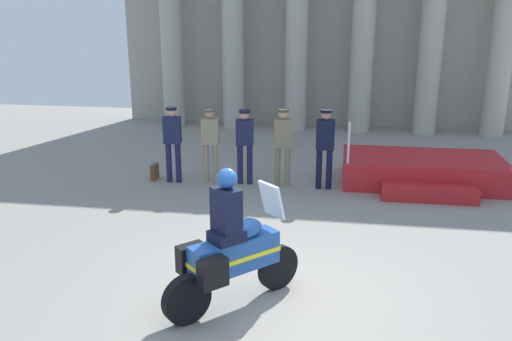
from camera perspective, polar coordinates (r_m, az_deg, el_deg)
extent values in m
plane|color=gray|center=(7.31, 1.52, -14.11)|extent=(28.24, 28.24, 0.00)
cube|color=#A49F91|center=(18.32, 7.96, 15.35)|extent=(13.95, 0.30, 6.79)
cylinder|color=#B2AD9E|center=(18.24, -9.00, 14.15)|extent=(0.70, 0.70, 6.06)
cylinder|color=#B2AD9E|center=(17.73, -2.47, 14.27)|extent=(0.70, 0.70, 6.06)
cylinder|color=#B2AD9E|center=(17.44, 4.36, 14.20)|extent=(0.70, 0.70, 6.06)
cylinder|color=#B2AD9E|center=(17.39, 11.31, 13.93)|extent=(0.70, 0.70, 6.06)
cylinder|color=#B2AD9E|center=(17.58, 18.19, 13.47)|extent=(0.70, 0.70, 6.06)
cylinder|color=#B2AD9E|center=(18.00, 24.80, 12.85)|extent=(0.70, 0.70, 6.06)
cube|color=#B21E23|center=(12.62, 17.19, 0.06)|extent=(3.49, 1.81, 0.62)
cube|color=#B21E23|center=(11.57, 17.87, -2.28)|extent=(1.92, 0.50, 0.31)
cylinder|color=silver|center=(11.49, 9.82, 2.91)|extent=(0.05, 0.05, 0.90)
cylinder|color=#191E42|center=(12.27, -9.23, 0.85)|extent=(0.13, 0.13, 0.91)
cylinder|color=#191E42|center=(12.20, -8.25, 0.81)|extent=(0.13, 0.13, 0.91)
cube|color=#191E42|center=(12.06, -8.90, 4.27)|extent=(0.40, 0.26, 0.60)
sphere|color=tan|center=(11.98, -8.98, 6.16)|extent=(0.21, 0.21, 0.21)
cylinder|color=black|center=(11.97, -9.00, 6.53)|extent=(0.24, 0.24, 0.06)
cylinder|color=gray|center=(12.15, -5.31, 0.80)|extent=(0.13, 0.13, 0.89)
cylinder|color=gray|center=(12.10, -4.30, 0.75)|extent=(0.13, 0.13, 0.89)
cube|color=gray|center=(11.94, -4.89, 4.17)|extent=(0.40, 0.26, 0.57)
sphere|color=tan|center=(11.86, -4.94, 6.02)|extent=(0.21, 0.21, 0.21)
cylinder|color=brown|center=(11.85, -4.95, 6.39)|extent=(0.24, 0.24, 0.06)
cylinder|color=#191E42|center=(12.01, -1.71, 0.68)|extent=(0.13, 0.13, 0.90)
cylinder|color=#191E42|center=(11.97, -0.67, 0.64)|extent=(0.13, 0.13, 0.90)
cube|color=#191E42|center=(11.81, -1.21, 4.08)|extent=(0.40, 0.26, 0.56)
sphere|color=tan|center=(11.73, -1.22, 5.92)|extent=(0.21, 0.21, 0.21)
cylinder|color=black|center=(11.72, -1.22, 6.30)|extent=(0.24, 0.24, 0.06)
cylinder|color=#7A7056|center=(11.86, 2.30, 0.45)|extent=(0.13, 0.13, 0.89)
cylinder|color=#7A7056|center=(11.84, 3.36, 0.41)|extent=(0.13, 0.13, 0.89)
cube|color=#7A7056|center=(11.66, 2.88, 4.00)|extent=(0.40, 0.26, 0.62)
sphere|color=tan|center=(11.58, 2.91, 6.01)|extent=(0.21, 0.21, 0.21)
cylinder|color=#494334|center=(11.57, 2.92, 6.40)|extent=(0.24, 0.24, 0.06)
cylinder|color=black|center=(11.74, 6.70, 0.17)|extent=(0.13, 0.13, 0.88)
cylinder|color=black|center=(11.74, 7.77, 0.12)|extent=(0.13, 0.13, 0.88)
cube|color=black|center=(11.55, 7.37, 3.80)|extent=(0.40, 0.26, 0.65)
sphere|color=tan|center=(11.46, 7.45, 5.89)|extent=(0.21, 0.21, 0.21)
cylinder|color=black|center=(11.45, 7.46, 6.28)|extent=(0.24, 0.24, 0.06)
cylinder|color=black|center=(7.57, 2.36, -10.24)|extent=(0.52, 0.53, 0.64)
cylinder|color=black|center=(6.85, -7.37, -13.44)|extent=(0.55, 0.56, 0.64)
cube|color=#1E4C99|center=(7.00, -2.27, -8.92)|extent=(1.09, 1.11, 0.44)
ellipsoid|color=#1E4C99|center=(6.95, -1.28, -6.22)|extent=(0.59, 0.60, 0.26)
cube|color=yellow|center=(7.01, -2.27, -9.07)|extent=(1.12, 1.13, 0.06)
cube|color=silver|center=(7.09, 1.67, -3.14)|extent=(0.40, 0.39, 0.47)
cube|color=black|center=(6.96, -6.94, -9.18)|extent=(0.38, 0.38, 0.36)
cube|color=black|center=(6.56, -4.62, -10.80)|extent=(0.38, 0.38, 0.36)
cube|color=black|center=(6.82, -3.13, -6.97)|extent=(0.52, 0.52, 0.14)
cube|color=black|center=(6.69, -3.18, -4.22)|extent=(0.44, 0.44, 0.56)
sphere|color=#1E4C99|center=(6.57, -3.09, -0.84)|extent=(0.26, 0.26, 0.26)
cube|color=brown|center=(12.58, -10.70, -0.15)|extent=(0.10, 0.32, 0.36)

